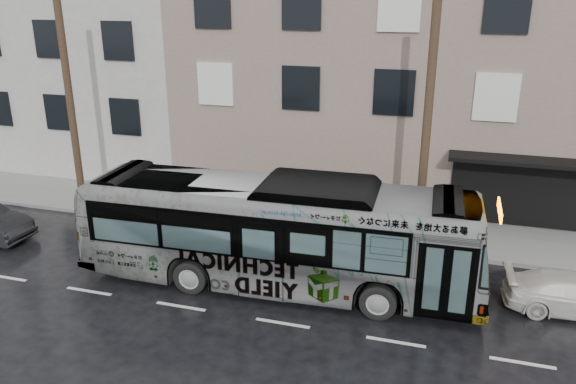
% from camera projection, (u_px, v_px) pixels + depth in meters
% --- Properties ---
extents(ground, '(120.00, 120.00, 0.00)m').
position_uv_depth(ground, '(214.00, 269.00, 19.12)').
color(ground, black).
rests_on(ground, ground).
extents(sidewalk, '(90.00, 3.60, 0.15)m').
position_uv_depth(sidewalk, '(261.00, 216.00, 23.52)').
color(sidewalk, gray).
rests_on(sidewalk, ground).
extents(building_taupe, '(20.00, 12.00, 11.00)m').
position_uv_depth(building_taupe, '(408.00, 67.00, 27.41)').
color(building_taupe, gray).
rests_on(building_taupe, ground).
extents(building_grey, '(26.00, 15.00, 16.00)m').
position_uv_depth(building_grey, '(30.00, 8.00, 34.09)').
color(building_grey, '#BBBAB1').
rests_on(building_grey, ground).
extents(utility_pole_front, '(0.30, 0.30, 9.00)m').
position_uv_depth(utility_pole_front, '(427.00, 127.00, 18.80)').
color(utility_pole_front, '#483524').
rests_on(utility_pole_front, sidewalk).
extents(utility_pole_rear, '(0.30, 0.30, 9.00)m').
position_uv_depth(utility_pole_rear, '(70.00, 105.00, 22.55)').
color(utility_pole_rear, '#483524').
rests_on(utility_pole_rear, sidewalk).
extents(sign_post, '(0.06, 0.06, 2.40)m').
position_uv_depth(sign_post, '(451.00, 222.00, 19.61)').
color(sign_post, slate).
rests_on(sign_post, sidewalk).
extents(bus, '(12.80, 3.36, 3.54)m').
position_uv_depth(bus, '(278.00, 233.00, 17.65)').
color(bus, '#B2B2B2').
rests_on(bus, ground).
extents(white_sedan, '(4.12, 1.89, 1.17)m').
position_uv_depth(white_sedan, '(575.00, 294.00, 16.40)').
color(white_sedan, silver).
rests_on(white_sedan, ground).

